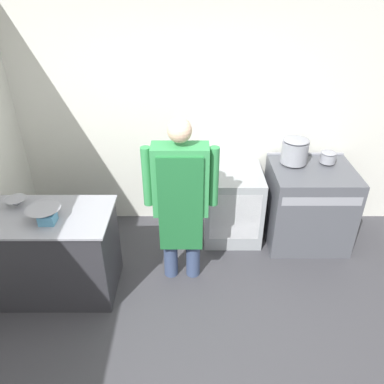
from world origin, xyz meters
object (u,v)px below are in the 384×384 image
sauce_pot (328,157)px  stove (308,205)px  fridge_unit (232,204)px  mixing_bowl (45,214)px  person_cook (181,194)px  plastic_tub (48,218)px  stock_pot (295,150)px

sauce_pot → stove: bearing=-142.2°
fridge_unit → sauce_pot: bearing=3.2°
mixing_bowl → sauce_pot: 2.93m
stove → fridge_unit: size_ratio=1.13×
person_cook → sauce_pot: bearing=25.6°
plastic_tub → stock_pot: bearing=24.4°
plastic_tub → sauce_pot: sauce_pot is taller
stove → person_cook: 1.62m
sauce_pot → mixing_bowl: bearing=-159.9°
person_cook → stock_pot: bearing=32.1°
person_cook → stock_pot: person_cook is taller
plastic_tub → stock_pot: size_ratio=0.47×
fridge_unit → person_cook: bearing=-128.8°
stove → mixing_bowl: (-2.58, -0.87, 0.47)m
stove → fridge_unit: 0.85m
fridge_unit → plastic_tub: 2.03m
mixing_bowl → sauce_pot: (2.76, 1.01, 0.06)m
mixing_bowl → stock_pot: bearing=22.9°
fridge_unit → stock_pot: size_ratio=2.89×
person_cook → mixing_bowl: size_ratio=5.69×
plastic_tub → stove: bearing=20.0°
fridge_unit → sauce_pot: sauce_pot is taller
person_cook → mixing_bowl: (-1.17, -0.25, -0.04)m
fridge_unit → plastic_tub: bearing=-149.3°
stove → stock_pot: stock_pot is taller
fridge_unit → sauce_pot: (1.02, 0.06, 0.58)m
fridge_unit → plastic_tub: plastic_tub is taller
sauce_pot → person_cook: bearing=-154.4°
fridge_unit → sauce_pot: size_ratio=4.86×
person_cook → mixing_bowl: 1.20m
stove → mixing_bowl: mixing_bowl is taller
fridge_unit → person_cook: person_cook is taller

